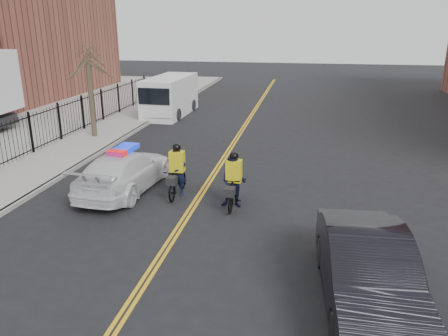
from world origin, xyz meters
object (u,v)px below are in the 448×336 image
object	(u,v)px
cyclist_near	(178,178)
police_cruiser	(125,171)
cargo_van	(169,97)
cyclist_far	(234,186)
dark_sedan	(367,272)

from	to	relation	value
cyclist_near	police_cruiser	bearing A→B (deg)	175.54
police_cruiser	cyclist_near	world-z (taller)	cyclist_near
police_cruiser	cargo_van	distance (m)	14.11
cyclist_far	police_cruiser	bearing A→B (deg)	170.25
cyclist_far	cargo_van	bearing A→B (deg)	116.39
dark_sedan	cyclist_near	world-z (taller)	cyclist_near
dark_sedan	cyclist_far	world-z (taller)	cyclist_far
police_cruiser	dark_sedan	distance (m)	9.86
cyclist_near	cyclist_far	bearing A→B (deg)	-16.83
police_cruiser	dark_sedan	world-z (taller)	dark_sedan
dark_sedan	cyclist_near	xyz separation A→B (m)	(-5.93, 5.58, -0.18)
cargo_van	police_cruiser	bearing A→B (deg)	-78.01
police_cruiser	cyclist_near	bearing A→B (deg)	179.24
cargo_van	cyclist_near	size ratio (longest dim) A/B	3.10
cyclist_near	cyclist_far	xyz separation A→B (m)	(2.17, -0.66, 0.09)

